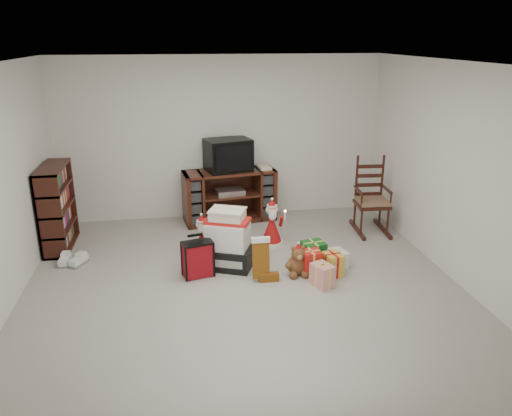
{
  "coord_description": "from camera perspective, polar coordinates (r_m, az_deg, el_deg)",
  "views": [
    {
      "loc": [
        -0.69,
        -5.13,
        2.77
      ],
      "look_at": [
        0.25,
        0.6,
        0.75
      ],
      "focal_mm": 35.0,
      "sensor_mm": 36.0,
      "label": 1
    }
  ],
  "objects": [
    {
      "name": "room",
      "position": [
        5.4,
        -1.56,
        2.83
      ],
      "size": [
        5.01,
        5.01,
        2.51
      ],
      "color": "#A29D94",
      "rests_on": "ground"
    },
    {
      "name": "tv_stand",
      "position": [
        7.76,
        -3.04,
        1.42
      ],
      "size": [
        1.46,
        0.69,
        0.8
      ],
      "rotation": [
        0.0,
        0.0,
        0.14
      ],
      "color": "#482014",
      "rests_on": "floor"
    },
    {
      "name": "bookshelf",
      "position": [
        7.24,
        -21.76,
        -0.08
      ],
      "size": [
        0.31,
        0.93,
        1.14
      ],
      "color": "#3A160F",
      "rests_on": "floor"
    },
    {
      "name": "rocking_chair",
      "position": [
        7.55,
        12.93,
        0.37
      ],
      "size": [
        0.52,
        0.8,
        1.15
      ],
      "rotation": [
        0.0,
        0.0,
        -0.08
      ],
      "color": "#3A160F",
      "rests_on": "floor"
    },
    {
      "name": "gift_pile",
      "position": [
        6.21,
        -3.22,
        -3.97
      ],
      "size": [
        0.71,
        0.62,
        0.75
      ],
      "rotation": [
        0.0,
        0.0,
        -0.39
      ],
      "color": "black",
      "rests_on": "floor"
    },
    {
      "name": "red_suitcase",
      "position": [
        6.04,
        -6.67,
        -5.83
      ],
      "size": [
        0.38,
        0.26,
        0.53
      ],
      "rotation": [
        0.0,
        0.0,
        0.25
      ],
      "color": "maroon",
      "rests_on": "floor"
    },
    {
      "name": "stocking",
      "position": [
        5.89,
        0.56,
        -5.85
      ],
      "size": [
        0.26,
        0.11,
        0.55
      ],
      "primitive_type": null,
      "rotation": [
        0.0,
        0.0,
        -0.01
      ],
      "color": "#0B6A11",
      "rests_on": "floor"
    },
    {
      "name": "teddy_bear",
      "position": [
        6.09,
        4.78,
        -6.18
      ],
      "size": [
        0.25,
        0.22,
        0.37
      ],
      "color": "brown",
      "rests_on": "floor"
    },
    {
      "name": "santa_figurine",
      "position": [
        6.91,
        1.82,
        -2.16
      ],
      "size": [
        0.32,
        0.3,
        0.66
      ],
      "color": "#A01111",
      "rests_on": "floor"
    },
    {
      "name": "mrs_claus_figurine",
      "position": [
        6.55,
        -6.16,
        -3.75
      ],
      "size": [
        0.29,
        0.27,
        0.59
      ],
      "color": "#A01111",
      "rests_on": "floor"
    },
    {
      "name": "sneaker_pair",
      "position": [
        6.79,
        -20.3,
        -5.68
      ],
      "size": [
        0.36,
        0.3,
        0.1
      ],
      "rotation": [
        0.0,
        0.0,
        -0.23
      ],
      "color": "white",
      "rests_on": "floor"
    },
    {
      "name": "gift_cluster",
      "position": [
        6.19,
        7.44,
        -6.32
      ],
      "size": [
        0.7,
        0.79,
        0.24
      ],
      "color": "red",
      "rests_on": "floor"
    },
    {
      "name": "crt_television",
      "position": [
        7.61,
        -3.2,
        6.07
      ],
      "size": [
        0.75,
        0.63,
        0.48
      ],
      "rotation": [
        0.0,
        0.0,
        0.26
      ],
      "color": "black",
      "rests_on": "tv_stand"
    }
  ]
}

